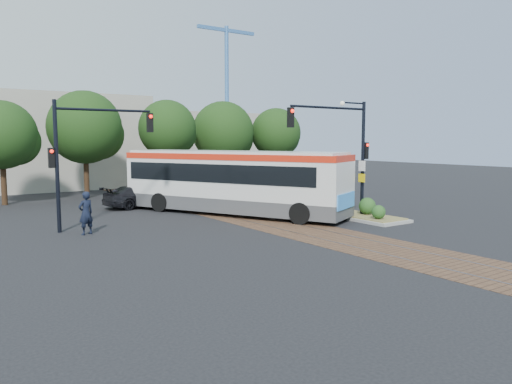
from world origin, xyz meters
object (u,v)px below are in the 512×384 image
(signal_pole_main, at_px, (347,141))
(traffic_island, at_px, (359,212))
(signal_pole_left, at_px, (82,147))
(officer, at_px, (86,213))
(parked_car, at_px, (141,196))
(city_bus, at_px, (232,179))

(signal_pole_main, bearing_deg, traffic_island, -5.36)
(signal_pole_left, distance_m, officer, 3.15)
(signal_pole_main, distance_m, officer, 13.39)
(parked_car, bearing_deg, city_bus, -161.37)
(parked_car, bearing_deg, officer, 133.08)
(city_bus, height_order, parked_car, city_bus)
(signal_pole_main, bearing_deg, officer, 163.91)
(signal_pole_main, bearing_deg, signal_pole_left, 158.55)
(city_bus, distance_m, signal_pole_left, 8.55)
(signal_pole_main, distance_m, signal_pole_left, 13.14)
(traffic_island, xyz_separation_m, signal_pole_main, (-0.96, 0.09, 3.83))
(signal_pole_main, bearing_deg, parked_car, 122.89)
(parked_car, bearing_deg, signal_pole_left, 129.40)
(signal_pole_left, bearing_deg, officer, -102.61)
(signal_pole_main, xyz_separation_m, signal_pole_left, (-12.23, 4.80, -0.29))
(signal_pole_left, bearing_deg, parked_car, 49.10)
(officer, bearing_deg, city_bus, 172.23)
(traffic_island, xyz_separation_m, parked_car, (-7.96, 10.93, 0.36))
(traffic_island, relative_size, parked_car, 1.09)
(traffic_island, distance_m, parked_car, 13.52)
(traffic_island, relative_size, officer, 2.69)
(traffic_island, distance_m, signal_pole_main, 3.95)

